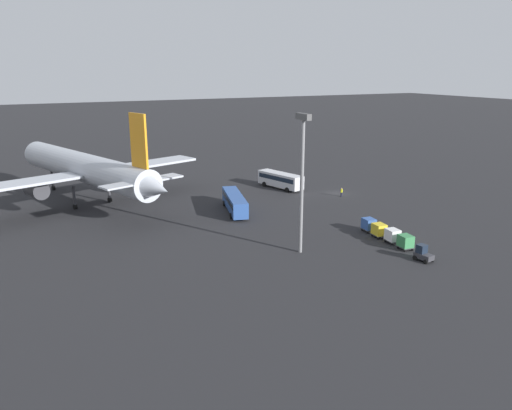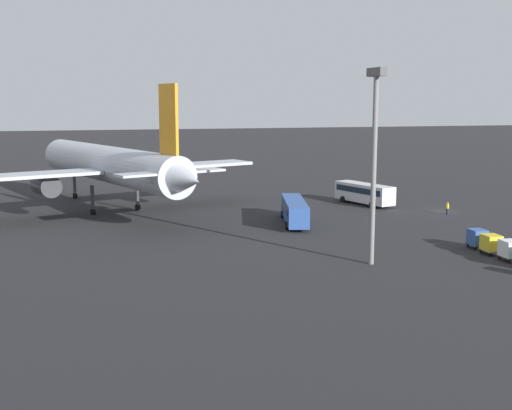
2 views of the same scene
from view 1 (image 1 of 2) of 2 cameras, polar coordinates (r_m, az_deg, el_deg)
ground_plane at (r=100.97m, az=9.17°, el=1.34°), size 600.00×600.00×0.00m
airplane at (r=95.29m, az=-18.87°, el=3.96°), size 49.78×43.11×17.69m
shuttle_bus_near at (r=103.49m, az=2.81°, el=2.96°), size 11.23×5.54×3.21m
shuttle_bus_far at (r=86.58m, az=-2.45°, el=0.42°), size 13.18×5.75×3.06m
baggage_tug at (r=68.58m, az=18.55°, el=-5.30°), size 2.56×1.93×2.10m
worker_person at (r=98.24m, az=9.75°, el=1.44°), size 0.38×0.38×1.74m
cargo_cart_green at (r=71.78m, az=16.72°, el=-4.00°), size 2.14×1.85×2.06m
cargo_cart_white at (r=73.87m, az=15.34°, el=-3.34°), size 2.14×1.85×2.06m
cargo_cart_yellow at (r=75.84m, az=13.89°, el=-2.75°), size 2.14×1.85×2.06m
cargo_cart_blue at (r=78.12m, az=12.76°, el=-2.14°), size 2.14×1.85×2.06m
light_pole at (r=65.36m, az=5.29°, el=3.98°), size 2.80×0.70×18.69m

